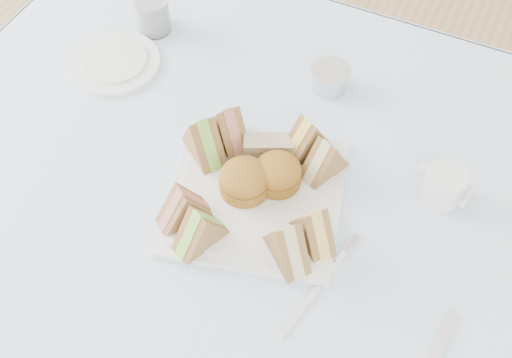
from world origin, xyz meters
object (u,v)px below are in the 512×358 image
at_px(creamer_jug, 443,186).
at_px(water_glass, 152,9).
at_px(serving_plate, 256,196).
at_px(table, 214,303).

bearing_deg(creamer_jug, water_glass, 176.63).
distance_m(serving_plate, water_glass, 0.43).
bearing_deg(water_glass, serving_plate, -38.32).
relative_size(table, serving_plate, 3.56).
distance_m(water_glass, creamer_jug, 0.60).
relative_size(water_glass, creamer_jug, 1.48).
bearing_deg(water_glass, table, -49.06).
height_order(serving_plate, water_glass, water_glass).
relative_size(table, creamer_jug, 14.64).
bearing_deg(table, creamer_jug, 25.12).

